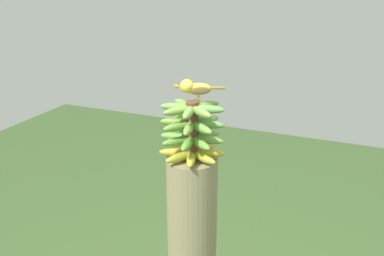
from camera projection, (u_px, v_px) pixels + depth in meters
The scene contains 2 objects.
banana_bunch at pixel (192, 131), 1.86m from camera, with size 0.29×0.29×0.26m.
perched_bird at pixel (194, 88), 1.83m from camera, with size 0.20×0.12×0.09m.
Camera 1 is at (0.68, -1.61, 2.10)m, focal length 40.85 mm.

